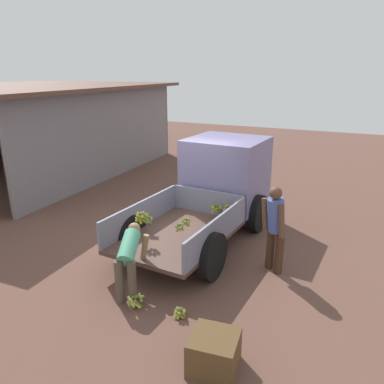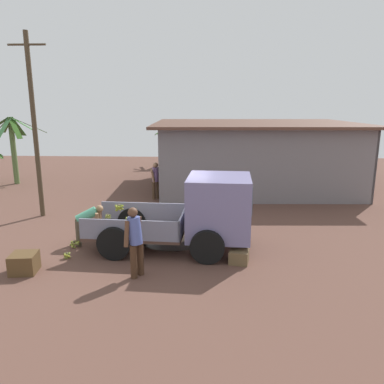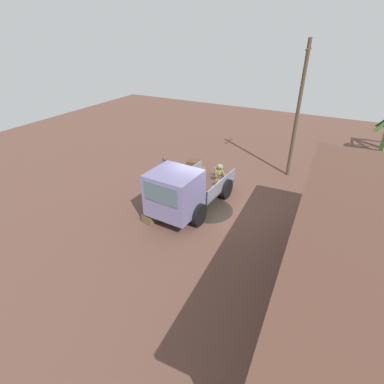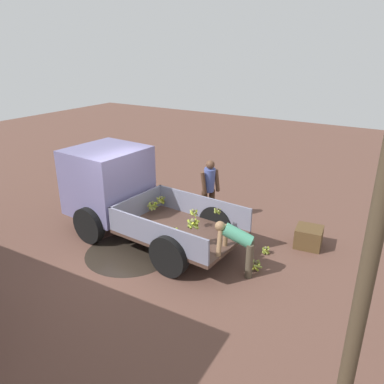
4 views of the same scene
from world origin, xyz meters
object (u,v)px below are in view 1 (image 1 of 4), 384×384
(banana_bunch_on_ground_0, at_px, (180,312))
(banana_bunch_on_ground_1, at_px, (136,300))
(wooden_crate_1, at_px, (262,212))
(person_worker_loading, at_px, (129,256))
(wooden_crate_0, at_px, (214,352))
(person_foreground_visitor, at_px, (275,225))
(cargo_truck, at_px, (220,182))

(banana_bunch_on_ground_0, relative_size, banana_bunch_on_ground_1, 0.69)
(wooden_crate_1, bearing_deg, person_worker_loading, 165.65)
(person_worker_loading, distance_m, banana_bunch_on_ground_0, 1.25)
(wooden_crate_0, bearing_deg, banana_bunch_on_ground_0, 50.18)
(person_worker_loading, bearing_deg, wooden_crate_0, -134.83)
(person_foreground_visitor, relative_size, wooden_crate_0, 2.81)
(person_foreground_visitor, bearing_deg, wooden_crate_0, 29.86)
(cargo_truck, distance_m, person_worker_loading, 3.47)
(person_foreground_visitor, bearing_deg, person_worker_loading, -16.31)
(wooden_crate_1, bearing_deg, cargo_truck, 135.87)
(person_foreground_visitor, distance_m, banana_bunch_on_ground_1, 2.83)
(banana_bunch_on_ground_0, bearing_deg, cargo_truck, 12.52)
(cargo_truck, height_order, wooden_crate_1, cargo_truck)
(person_worker_loading, height_order, banana_bunch_on_ground_1, person_worker_loading)
(person_foreground_visitor, distance_m, wooden_crate_1, 2.77)
(cargo_truck, distance_m, person_foreground_visitor, 2.39)
(person_foreground_visitor, relative_size, banana_bunch_on_ground_0, 8.09)
(cargo_truck, xyz_separation_m, banana_bunch_on_ground_0, (-3.66, -0.81, -1.03))
(cargo_truck, bearing_deg, banana_bunch_on_ground_1, -176.05)
(banana_bunch_on_ground_0, height_order, wooden_crate_1, wooden_crate_1)
(banana_bunch_on_ground_0, bearing_deg, wooden_crate_1, -0.58)
(wooden_crate_1, bearing_deg, wooden_crate_0, -171.18)
(cargo_truck, bearing_deg, wooden_crate_0, -155.82)
(wooden_crate_0, height_order, wooden_crate_1, wooden_crate_0)
(banana_bunch_on_ground_1, xyz_separation_m, wooden_crate_1, (4.62, -0.81, 0.04))
(banana_bunch_on_ground_1, height_order, wooden_crate_0, wooden_crate_0)
(person_worker_loading, xyz_separation_m, wooden_crate_0, (-0.94, -1.93, -0.47))
(banana_bunch_on_ground_0, distance_m, wooden_crate_0, 1.13)
(cargo_truck, relative_size, person_worker_loading, 3.98)
(cargo_truck, relative_size, wooden_crate_0, 7.64)
(cargo_truck, xyz_separation_m, person_foreground_visitor, (-1.62, -1.74, -0.18))
(person_foreground_visitor, bearing_deg, banana_bunch_on_ground_1, -7.61)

